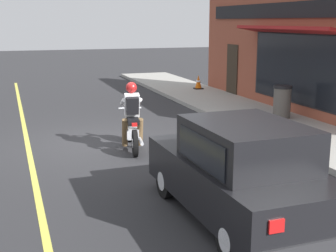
{
  "coord_description": "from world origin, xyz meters",
  "views": [
    {
      "loc": [
        -2.15,
        -11.43,
        3.01
      ],
      "look_at": [
        0.83,
        -2.78,
        0.95
      ],
      "focal_mm": 50.0,
      "sensor_mm": 36.0,
      "label": 1
    }
  ],
  "objects": [
    {
      "name": "motorcycle_with_rider",
      "position": [
        0.58,
        -0.86,
        0.68
      ],
      "size": [
        0.65,
        2.01,
        1.62
      ],
      "color": "black",
      "rests_on": "ground"
    },
    {
      "name": "storefront_building",
      "position": [
        6.67,
        2.57,
        2.11
      ],
      "size": [
        1.25,
        10.67,
        4.2
      ],
      "color": "brown",
      "rests_on": "ground"
    },
    {
      "name": "lane_stripe",
      "position": [
        -1.8,
        3.0,
        0.0
      ],
      "size": [
        0.12,
        19.8,
        0.01
      ],
      "primitive_type": "cube",
      "color": "#D1C64C",
      "rests_on": "ground"
    },
    {
      "name": "car_hatchback",
      "position": [
        1.08,
        -5.38,
        0.77
      ],
      "size": [
        1.73,
        3.82,
        1.57
      ],
      "color": "black",
      "rests_on": "ground"
    },
    {
      "name": "traffic_cone",
      "position": [
        5.63,
        7.15,
        0.43
      ],
      "size": [
        0.36,
        0.36,
        0.6
      ],
      "color": "black",
      "rests_on": "sidewalk_curb"
    },
    {
      "name": "trash_bin",
      "position": [
        5.64,
        0.62,
        0.64
      ],
      "size": [
        0.56,
        0.56,
        0.98
      ],
      "color": "#514C47",
      "rests_on": "sidewalk_curb"
    },
    {
      "name": "ground_plane",
      "position": [
        0.0,
        0.0,
        0.0
      ],
      "size": [
        80.0,
        80.0,
        0.0
      ],
      "primitive_type": "plane",
      "color": "#2B2B2D"
    },
    {
      "name": "sidewalk_curb",
      "position": [
        5.14,
        3.0,
        0.07
      ],
      "size": [
        2.6,
        22.0,
        0.14
      ],
      "primitive_type": "cube",
      "color": "#9E9B93",
      "rests_on": "ground"
    }
  ]
}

